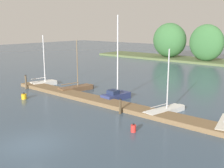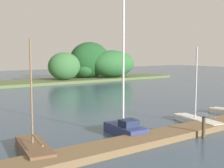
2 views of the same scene
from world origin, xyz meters
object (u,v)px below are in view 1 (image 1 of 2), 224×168
mooring_piling_1 (120,106)px  channel_buoy_0 (133,128)px  mooring_piling_0 (26,82)px  sailboat_1 (77,88)px  sailboat_3 (166,110)px  channel_buoy_1 (24,96)px  sailboat_2 (117,94)px  sailboat_0 (45,82)px

mooring_piling_1 → channel_buoy_0: size_ratio=1.98×
mooring_piling_0 → mooring_piling_1: (13.34, -0.10, -0.17)m
sailboat_1 → sailboat_3: bearing=-83.1°
sailboat_1 → channel_buoy_1: size_ratio=8.19×
mooring_piling_1 → channel_buoy_1: bearing=-165.8°
sailboat_2 → mooring_piling_0: size_ratio=5.04×
channel_buoy_1 → sailboat_2: bearing=40.1°
mooring_piling_0 → sailboat_2: bearing=16.6°
sailboat_3 → mooring_piling_0: 16.15m
sailboat_0 → channel_buoy_0: (16.51, -5.01, -0.08)m
mooring_piling_1 → channel_buoy_1: (-9.71, -2.45, -0.35)m
sailboat_2 → sailboat_3: bearing=-91.4°
channel_buoy_0 → sailboat_0: bearing=163.1°
sailboat_1 → mooring_piling_1: sailboat_1 is taller
sailboat_0 → channel_buoy_0: size_ratio=9.46×
sailboat_3 → mooring_piling_0: sailboat_3 is taller
sailboat_1 → sailboat_3: sailboat_1 is taller
sailboat_2 → mooring_piling_0: (-10.32, -3.08, 0.29)m
sailboat_2 → channel_buoy_1: (-6.69, -5.63, -0.23)m
sailboat_2 → channel_buoy_0: (6.08, -5.58, -0.23)m
sailboat_0 → mooring_piling_1: bearing=-89.6°
sailboat_1 → channel_buoy_1: (-1.20, -5.63, -0.03)m
sailboat_2 → mooring_piling_1: 4.38m
sailboat_1 → channel_buoy_1: sailboat_1 is taller
sailboat_2 → channel_buoy_1: sailboat_2 is taller
sailboat_2 → mooring_piling_1: sailboat_2 is taller
sailboat_2 → sailboat_3: sailboat_2 is taller
sailboat_1 → mooring_piling_1: (8.51, -3.18, 0.32)m
mooring_piling_1 → channel_buoy_1: mooring_piling_1 is taller
sailboat_1 → sailboat_2: sailboat_2 is taller
sailboat_2 → channel_buoy_1: size_ratio=11.86×
sailboat_1 → sailboat_3: (11.12, -0.64, -0.02)m
mooring_piling_1 → channel_buoy_1: 10.02m
sailboat_3 → mooring_piling_1: (-2.62, -2.54, 0.34)m
sailboat_3 → channel_buoy_0: sailboat_3 is taller
sailboat_0 → channel_buoy_0: bearing=-95.5°
sailboat_0 → mooring_piling_0: size_ratio=3.74×
sailboat_3 → mooring_piling_1: size_ratio=4.23×
mooring_piling_1 → sailboat_0: bearing=169.0°
sailboat_1 → mooring_piling_0: sailboat_1 is taller
sailboat_1 → sailboat_2: (5.49, -0.00, 0.20)m
channel_buoy_1 → sailboat_3: bearing=22.0°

